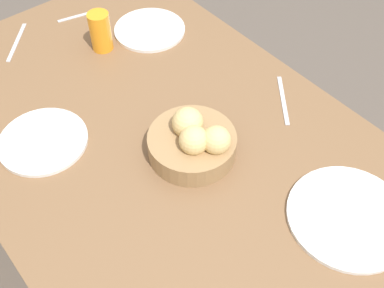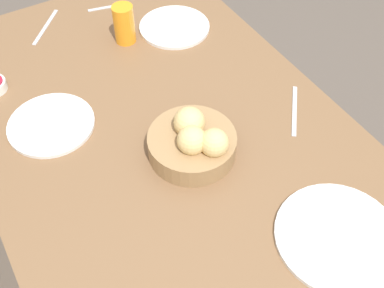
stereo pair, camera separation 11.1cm
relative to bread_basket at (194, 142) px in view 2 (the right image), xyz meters
The scene contains 10 objects.
ground_plane 0.82m from the bread_basket, 32.58° to the left, with size 10.00×10.00×0.00m, color #564C44.
dining_table 0.15m from the bread_basket, 32.58° to the left, with size 1.49×0.86×0.77m.
bread_basket is the anchor object (origin of this frame).
plate_near_left 0.38m from the bread_basket, 157.98° to the right, with size 0.26×0.26×0.01m.
plate_near_right 0.49m from the bread_basket, 23.99° to the right, with size 0.21×0.21×0.01m.
plate_far_center 0.37m from the bread_basket, 45.39° to the left, with size 0.21×0.21×0.01m.
juice_glass 0.47m from the bread_basket, ahead, with size 0.06×0.06×0.11m.
fork_silver 0.67m from the bread_basket, 11.58° to the left, with size 0.14×0.13×0.00m.
knife_silver 0.30m from the bread_basket, 92.14° to the right, with size 0.14×0.12×0.00m.
spoon_coffee 0.66m from the bread_basket, ahead, with size 0.04×0.13×0.00m.
Camera 2 is at (-0.66, 0.34, 1.65)m, focal length 45.00 mm.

